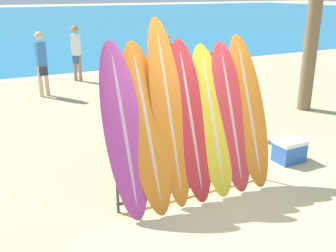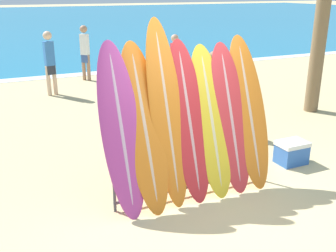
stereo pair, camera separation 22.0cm
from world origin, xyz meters
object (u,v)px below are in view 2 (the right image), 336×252
person_mid_beach (175,60)px  cooler_box (292,152)px  surfboard_slot_0 (121,130)px  surfboard_slot_4 (211,121)px  person_near_water (213,89)px  person_far_right (85,51)px  person_far_left (50,61)px  surfboard_slot_2 (167,113)px  surfboard_slot_1 (144,127)px  surfboard_slot_3 (189,121)px  surfboard_slot_6 (249,112)px  surfboard_slot_5 (230,118)px  surfboard_rack (191,167)px

person_mid_beach → cooler_box: size_ratio=3.21×
surfboard_slot_0 → surfboard_slot_4: (1.34, -0.03, -0.06)m
person_near_water → person_far_right: person_far_right is taller
person_far_left → cooler_box: size_ratio=3.52×
surfboard_slot_4 → person_near_water: (1.30, 2.12, -0.14)m
surfboard_slot_2 → person_far_right: bearing=84.6°
surfboard_slot_1 → person_mid_beach: surfboard_slot_1 is taller
surfboard_slot_3 → person_near_water: surfboard_slot_3 is taller
surfboard_slot_6 → cooler_box: bearing=7.6°
person_mid_beach → cooler_box: bearing=-23.1°
surfboard_slot_6 → person_far_right: (-0.57, 8.11, -0.14)m
surfboard_slot_5 → person_far_right: size_ratio=1.20×
person_near_water → surfboard_rack: bearing=1.3°
person_far_right → person_far_left: bearing=93.6°
surfboard_slot_0 → surfboard_slot_3: size_ratio=1.01×
surfboard_slot_3 → surfboard_slot_4: surfboard_slot_3 is taller
person_mid_beach → surfboard_slot_2: bearing=-45.0°
person_far_left → cooler_box: 7.15m
person_near_water → person_mid_beach: person_near_water is taller
surfboard_rack → surfboard_slot_4: surfboard_slot_4 is taller
person_near_water → surfboard_slot_2: bearing=-5.6°
surfboard_slot_0 → person_near_water: 3.38m
surfboard_slot_6 → person_mid_beach: size_ratio=1.36×
person_far_left → person_far_right: size_ratio=1.00×
surfboard_rack → person_near_water: size_ratio=1.39×
person_near_water → cooler_box: 2.13m
surfboard_slot_6 → person_far_left: (-1.91, 6.61, -0.13)m
person_mid_beach → person_far_left: bearing=-122.6°
person_far_left → surfboard_slot_3: bearing=-96.4°
person_far_left → person_far_right: (1.34, 1.50, -0.00)m
surfboard_slot_3 → surfboard_slot_4: (0.35, -0.01, -0.04)m
surfboard_slot_2 → surfboard_slot_5: bearing=-3.3°
person_far_right → person_mid_beach: bearing=176.8°
surfboard_slot_6 → person_near_water: surfboard_slot_6 is taller
person_near_water → cooler_box: size_ratio=3.35×
surfboard_rack → person_near_water: person_near_water is taller
surfboard_slot_1 → cooler_box: bearing=2.7°
surfboard_rack → person_mid_beach: bearing=66.6°
surfboard_rack → person_far_right: size_ratio=1.33×
surfboard_slot_0 → surfboard_slot_6: 2.01m
surfboard_slot_1 → surfboard_slot_5: 1.34m
surfboard_slot_0 → surfboard_slot_5: bearing=-0.9°
surfboard_rack → surfboard_slot_3: surfboard_slot_3 is taller
surfboard_slot_2 → surfboard_slot_4: size_ratio=1.18×
surfboard_rack → surfboard_slot_0: (-0.99, 0.10, 0.68)m
surfboard_rack → surfboard_slot_3: (-0.01, 0.09, 0.67)m
surfboard_slot_0 → surfboard_slot_1: size_ratio=1.01×
person_near_water → person_far_right: bearing=-130.6°
surfboard_slot_0 → person_far_right: size_ratio=1.26×
surfboard_slot_6 → person_far_left: bearing=106.1°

